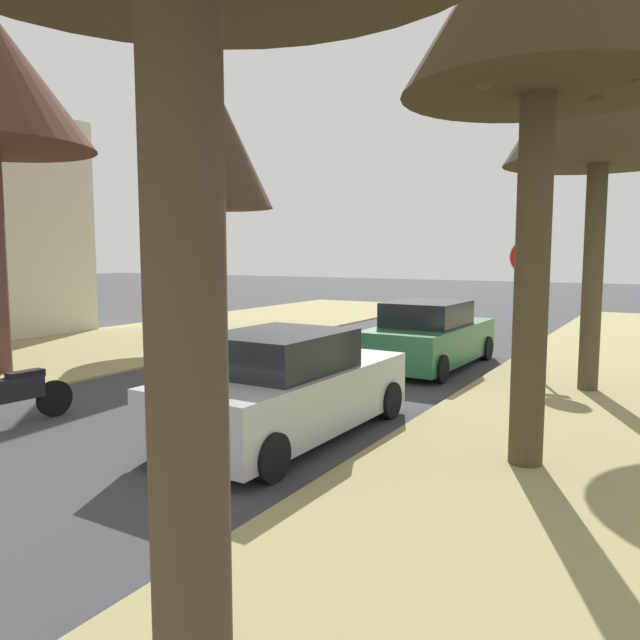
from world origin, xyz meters
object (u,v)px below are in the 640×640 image
Objects in this scene: street_tree_right_mid_b at (602,86)px; parked_sedan_green at (429,337)px; street_tree_left_mid_b at (214,146)px; parked_motorcycle at (12,396)px; stop_sign_far at (527,275)px; parked_sedan_silver at (286,388)px.

street_tree_right_mid_b is 6.29m from parked_sedan_green.
street_tree_right_mid_b is at bearing -11.44° from street_tree_left_mid_b.
parked_motorcycle is at bearing -136.31° from street_tree_right_mid_b.
stop_sign_far reaches higher than parked_sedan_green.
street_tree_right_mid_b reaches higher than stop_sign_far.
street_tree_left_mid_b is at bearing 111.54° from parked_motorcycle.
street_tree_left_mid_b is (-11.17, 2.26, 0.19)m from street_tree_right_mid_b.
street_tree_left_mid_b is at bearing 170.05° from parked_sedan_green.
stop_sign_far is at bearing 75.19° from parked_sedan_silver.
stop_sign_far is 0.38× the size of street_tree_left_mid_b.
parked_sedan_silver is at bearing 23.26° from parked_motorcycle.
street_tree_left_mid_b is at bearing 135.12° from parked_sedan_silver.
parked_motorcycle is (-7.47, -7.13, -5.31)m from street_tree_right_mid_b.
street_tree_right_mid_b is 11.61m from parked_motorcycle.
parked_sedan_green is at bearing -9.95° from street_tree_left_mid_b.
street_tree_left_mid_b is 9.31m from parked_sedan_green.
parked_motorcycle is (3.71, -9.39, -5.50)m from street_tree_left_mid_b.
parked_sedan_green is at bearing 165.49° from street_tree_right_mid_b.
street_tree_right_mid_b is (1.58, -1.73, 3.60)m from stop_sign_far.
parked_sedan_silver and parked_sedan_green have the same top height.
parked_sedan_silver is at bearing -88.79° from parked_sedan_green.
parked_sedan_green is (-2.02, -0.80, -1.47)m from stop_sign_far.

